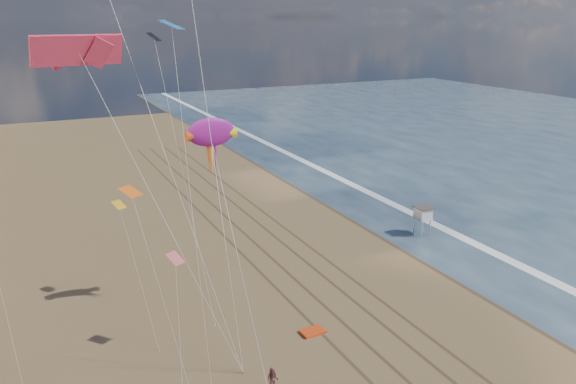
# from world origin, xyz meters

# --- Properties ---
(wet_sand) EXTENTS (260.00, 260.00, 0.00)m
(wet_sand) POSITION_xyz_m (19.00, 40.00, 0.00)
(wet_sand) COLOR #42301E
(wet_sand) RESTS_ON ground
(foam) EXTENTS (260.00, 260.00, 0.00)m
(foam) POSITION_xyz_m (23.20, 40.00, 0.00)
(foam) COLOR white
(foam) RESTS_ON ground
(tracks) EXTENTS (7.68, 120.00, 0.01)m
(tracks) POSITION_xyz_m (2.55, 30.00, 0.01)
(tracks) COLOR brown
(tracks) RESTS_ON ground
(lifeguard_stand) EXTENTS (1.88, 1.88, 3.40)m
(lifeguard_stand) POSITION_xyz_m (19.59, 31.74, 2.62)
(lifeguard_stand) COLOR white
(lifeguard_stand) RESTS_ON ground
(grounded_kite) EXTENTS (2.00, 1.35, 0.22)m
(grounded_kite) POSITION_xyz_m (-1.80, 18.55, 0.11)
(grounded_kite) COLOR #F24414
(grounded_kite) RESTS_ON ground
(show_kite) EXTENTS (4.20, 6.71, 19.04)m
(show_kite) POSITION_xyz_m (-7.04, 26.28, 15.27)
(show_kite) COLOR #9F1891
(show_kite) RESTS_ON ground
(kite_flyer_b) EXTENTS (1.03, 1.01, 1.68)m
(kite_flyer_b) POSITION_xyz_m (-7.60, 13.39, 0.84)
(kite_flyer_b) COLOR brown
(kite_flyer_b) RESTS_ON ground
(small_kites) EXTENTS (16.16, 17.29, 16.89)m
(small_kites) POSITION_xyz_m (-14.93, 24.06, 15.27)
(small_kites) COLOR black
(small_kites) RESTS_ON ground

